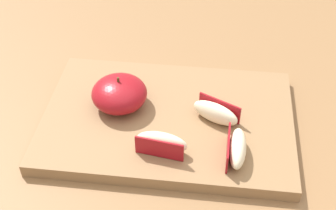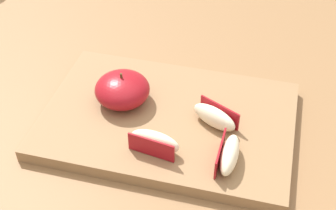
% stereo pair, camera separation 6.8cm
% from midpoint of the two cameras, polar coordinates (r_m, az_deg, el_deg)
% --- Properties ---
extents(dining_table, '(1.33, 0.82, 0.77)m').
position_cam_midpoint_polar(dining_table, '(0.82, -3.57, -5.93)').
color(dining_table, brown).
rests_on(dining_table, ground_plane).
extents(cutting_board, '(0.36, 0.24, 0.02)m').
position_cam_midpoint_polar(cutting_board, '(0.70, -2.78, -1.95)').
color(cutting_board, olive).
rests_on(cutting_board, dining_table).
extents(apple_half_skin_up, '(0.08, 0.08, 0.05)m').
position_cam_midpoint_polar(apple_half_skin_up, '(0.70, -8.60, 1.24)').
color(apple_half_skin_up, maroon).
rests_on(apple_half_skin_up, cutting_board).
extents(apple_wedge_middle, '(0.07, 0.05, 0.03)m').
position_cam_midpoint_polar(apple_wedge_middle, '(0.67, 2.87, -1.03)').
color(apple_wedge_middle, beige).
rests_on(apple_wedge_middle, cutting_board).
extents(apple_wedge_near_knife, '(0.07, 0.03, 0.03)m').
position_cam_midpoint_polar(apple_wedge_near_knife, '(0.63, -3.85, -4.67)').
color(apple_wedge_near_knife, beige).
rests_on(apple_wedge_near_knife, cutting_board).
extents(apple_wedge_right, '(0.03, 0.07, 0.03)m').
position_cam_midpoint_polar(apple_wedge_right, '(0.63, 5.15, -5.32)').
color(apple_wedge_right, beige).
rests_on(apple_wedge_right, cutting_board).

